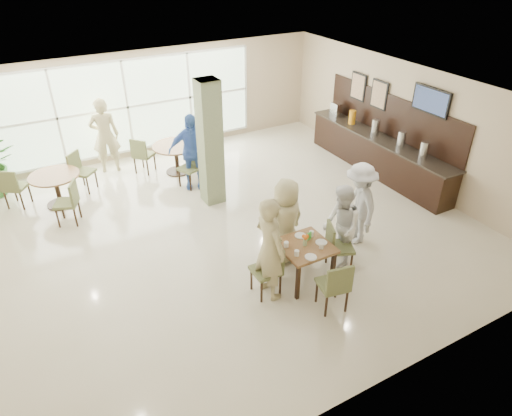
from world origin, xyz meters
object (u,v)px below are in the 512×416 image
round_table_right (176,151)px  teen_far (286,221)px  round_table_left (56,182)px  adult_standing (105,136)px  adult_b (209,132)px  main_table (305,250)px  teen_right (341,227)px  adult_a (192,152)px  teen_standing (359,204)px  buffet_counter (378,152)px  teen_left (270,248)px

round_table_right → teen_far: teen_far is taller
round_table_left → adult_standing: bearing=39.8°
round_table_left → adult_b: (3.84, 0.23, 0.37)m
main_table → adult_standing: 6.36m
adult_b → adult_standing: (-2.41, 0.96, 0.03)m
teen_right → adult_a: bearing=-142.4°
teen_right → adult_a: adult_a is taller
teen_far → teen_standing: teen_standing is taller
round_table_left → teen_far: teen_far is taller
teen_standing → teen_far: bearing=-80.7°
buffet_counter → teen_left: size_ratio=2.52×
buffet_counter → teen_right: bearing=-141.5°
teen_right → teen_standing: bearing=140.0°
main_table → round_table_right: size_ratio=0.74×
teen_standing → adult_a: bearing=-136.4°
teen_far → teen_right: teen_far is taller
teen_left → adult_a: bearing=-10.9°
adult_a → adult_b: adult_b is taller
round_table_left → teen_left: (2.64, -4.87, 0.36)m
round_table_left → teen_right: (4.19, -4.76, 0.23)m
teen_far → adult_b: 4.43m
adult_b → round_table_left: bearing=-70.0°
main_table → round_table_right: same height
teen_right → adult_b: adult_b is taller
teen_left → buffet_counter: bearing=-66.8°
main_table → adult_b: bearing=84.3°
adult_a → round_table_right: bearing=115.1°
teen_left → adult_standing: bearing=5.2°
round_table_left → adult_b: bearing=3.4°
teen_far → teen_standing: bearing=163.0°
round_table_left → adult_a: 3.09m
main_table → buffet_counter: 4.88m
main_table → round_table_right: bearing=94.6°
teen_far → teen_standing: (1.55, -0.18, 0.01)m
teen_left → adult_standing: (-1.21, 6.06, 0.03)m
round_table_left → teen_standing: size_ratio=0.64×
teen_left → teen_standing: bearing=-83.4°
adult_standing → round_table_right: bearing=160.7°
main_table → round_table_left: (-3.34, 4.87, -0.08)m
adult_a → adult_standing: adult_standing is taller
round_table_left → teen_far: (3.39, -4.18, 0.26)m
teen_left → adult_a: 4.22m
round_table_right → teen_right: bearing=-75.9°
buffet_counter → adult_standing: bearing=150.5°
round_table_right → teen_far: 4.47m
teen_far → adult_b: bearing=-106.4°
buffet_counter → adult_standing: 6.89m
main_table → teen_standing: teen_standing is taller
adult_b → teen_right: bearing=20.5°
round_table_left → round_table_right: bearing=5.2°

